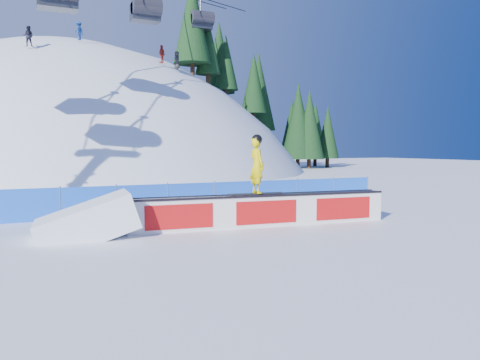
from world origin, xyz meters
name	(u,v)px	position (x,y,z in m)	size (l,w,h in m)	color
ground	(177,235)	(0.00, 0.00, 0.00)	(160.00, 160.00, 0.00)	white
snow_hill	(70,328)	(0.00, 42.00, -18.00)	(64.00, 64.00, 64.00)	silver
treeline	(263,99)	(23.82, 40.32, 8.89)	(22.57, 12.01, 18.99)	black
safety_fence	(143,200)	(0.00, 4.50, 0.60)	(22.05, 0.05, 1.30)	blue
rail_box	(263,210)	(3.12, 0.35, 0.53)	(9.04, 1.39, 1.08)	silver
snow_ramp	(88,237)	(-2.49, 0.82, 0.00)	(2.79, 1.86, 1.05)	white
snowboarder	(257,165)	(2.88, 0.37, 2.06)	(1.93, 0.69, 2.00)	black
distant_skiers	(106,43)	(2.79, 30.11, 11.92)	(13.49, 4.77, 4.09)	black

